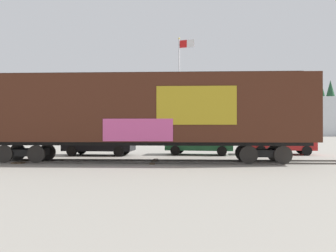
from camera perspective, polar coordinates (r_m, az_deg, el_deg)
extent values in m
plane|color=gray|center=(18.05, -2.19, -6.09)|extent=(260.00, 260.00, 0.00)
cube|color=#4C4742|center=(17.36, -4.58, -6.18)|extent=(59.86, 4.35, 0.08)
cube|color=#4C4742|center=(18.78, -4.03, -5.74)|extent=(59.86, 4.35, 0.08)
cube|color=#423323|center=(19.74, -22.22, -5.47)|extent=(0.42, 2.51, 0.07)
cube|color=#423323|center=(18.01, -2.36, -5.99)|extent=(0.42, 2.51, 0.07)
cube|color=#423323|center=(19.87, -22.99, -5.43)|extent=(0.42, 2.51, 0.07)
cube|color=#472316|center=(18.01, -4.29, 2.88)|extent=(17.73, 4.29, 3.41)
cube|color=#2D2823|center=(18.21, -4.29, 8.61)|extent=(16.66, 1.58, 0.24)
cube|color=#B2931E|center=(16.37, 4.81, 3.50)|extent=(3.85, 0.30, 1.87)
cube|color=#CC4C8C|center=(16.46, -5.13, -0.67)|extent=(3.42, 0.27, 1.10)
cube|color=black|center=(18.00, -4.29, -2.86)|extent=(17.28, 2.89, 0.20)
cube|color=black|center=(19.79, -22.74, -4.07)|extent=(2.19, 1.52, 0.36)
cylinder|color=black|center=(19.54, -25.91, -4.26)|extent=(0.93, 0.18, 0.92)
cylinder|color=black|center=(20.81, -24.01, -4.02)|extent=(0.93, 0.18, 0.92)
cylinder|color=black|center=(18.79, -21.33, -4.43)|extent=(0.93, 0.18, 0.92)
cylinder|color=black|center=(20.11, -19.66, -4.16)|extent=(0.93, 0.18, 0.92)
cube|color=black|center=(18.38, 15.64, -4.38)|extent=(2.19, 1.52, 0.36)
cylinder|color=black|center=(17.50, 13.45, -4.74)|extent=(0.93, 0.18, 0.92)
cylinder|color=black|center=(18.91, 12.63, -4.42)|extent=(0.93, 0.18, 0.92)
cylinder|color=black|center=(17.90, 18.82, -4.64)|extent=(0.93, 0.18, 0.92)
cylinder|color=black|center=(19.28, 17.62, -4.33)|extent=(0.93, 0.18, 0.92)
cylinder|color=silver|center=(30.04, 1.90, 5.43)|extent=(0.12, 0.12, 9.66)
sphere|color=#D8CC66|center=(30.92, 1.89, 14.52)|extent=(0.18, 0.18, 0.18)
cube|color=red|center=(30.58, 3.20, 13.70)|extent=(1.23, 0.51, 0.67)
cube|color=white|center=(30.49, 3.81, 13.74)|extent=(0.62, 0.28, 0.67)
cube|color=silver|center=(91.99, -1.64, 1.24)|extent=(131.21, 38.80, 8.77)
cube|color=#8C725B|center=(80.86, -4.93, 5.39)|extent=(6.78, 5.28, 2.29)
cube|color=#9E9384|center=(81.90, -11.10, 5.65)|extent=(6.72, 5.46, 3.21)
cube|color=brown|center=(85.20, 17.21, 5.22)|extent=(5.40, 4.36, 2.60)
cone|color=#193D23|center=(86.75, -11.75, 5.40)|extent=(1.74, 1.74, 3.48)
cone|color=#193D23|center=(91.17, 25.70, 5.52)|extent=(2.33, 2.33, 4.66)
cone|color=#193D23|center=(94.08, 24.41, 5.35)|extent=(2.36, 2.36, 4.71)
cone|color=#193D23|center=(87.61, 10.13, 5.58)|extent=(2.10, 2.10, 4.19)
cube|color=black|center=(22.89, -11.50, -3.19)|extent=(4.74, 2.44, 0.69)
cube|color=#2D333D|center=(22.90, -11.75, -1.48)|extent=(2.63, 1.97, 0.68)
cylinder|color=black|center=(23.34, -7.23, -4.00)|extent=(0.66, 0.30, 0.64)
cylinder|color=black|center=(21.64, -8.31, -4.28)|extent=(0.66, 0.30, 0.64)
cylinder|color=black|center=(24.24, -14.35, -3.85)|extent=(0.66, 0.30, 0.64)
cylinder|color=black|center=(22.61, -15.92, -4.10)|extent=(0.66, 0.30, 0.64)
cube|color=#1E5933|center=(23.02, 5.35, -3.20)|extent=(4.74, 2.65, 0.68)
cube|color=#2D333D|center=(23.01, 5.03, -1.60)|extent=(2.45, 1.97, 0.60)
cylinder|color=black|center=(23.74, 9.21, -3.93)|extent=(0.67, 0.35, 0.64)
cylinder|color=black|center=(22.12, 9.07, -4.20)|extent=(0.67, 0.35, 0.64)
cylinder|color=black|center=(24.04, 1.92, -3.90)|extent=(0.67, 0.35, 0.64)
cylinder|color=black|center=(22.44, 1.25, -4.15)|extent=(0.67, 0.35, 0.64)
cube|color=#B21E1E|center=(24.48, 18.56, -3.07)|extent=(4.52, 2.44, 0.64)
cube|color=#2D333D|center=(24.44, 18.37, -1.57)|extent=(2.46, 1.91, 0.65)
cylinder|color=black|center=(25.58, 21.47, -3.66)|extent=(0.67, 0.33, 0.64)
cylinder|color=black|center=(24.00, 22.34, -3.87)|extent=(0.67, 0.33, 0.64)
cylinder|color=black|center=(25.09, 14.96, -3.73)|extent=(0.67, 0.33, 0.64)
cylinder|color=black|center=(23.48, 15.40, -3.97)|extent=(0.67, 0.33, 0.64)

